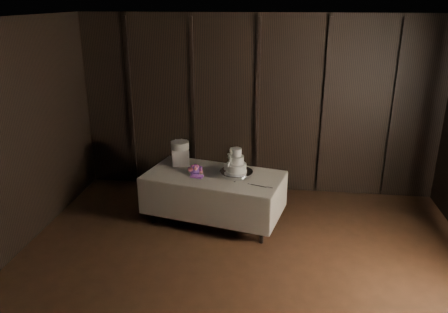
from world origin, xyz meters
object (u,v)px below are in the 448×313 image
(wedding_cake, at_px, (234,163))
(box_pedestal, at_px, (180,156))
(bouquet, at_px, (195,170))
(display_table, at_px, (214,196))
(small_cake, at_px, (180,145))
(cake_stand, at_px, (236,174))

(wedding_cake, distance_m, box_pedestal, 1.00)
(bouquet, bearing_deg, display_table, 2.72)
(bouquet, distance_m, small_cake, 0.55)
(cake_stand, distance_m, box_pedestal, 1.02)
(display_table, relative_size, cake_stand, 4.49)
(bouquet, height_order, small_cake, small_cake)
(display_table, bearing_deg, cake_stand, 4.75)
(bouquet, relative_size, small_cake, 1.38)
(bouquet, distance_m, box_pedestal, 0.50)
(cake_stand, distance_m, wedding_cake, 0.19)
(small_cake, bearing_deg, display_table, -32.69)
(small_cake, bearing_deg, bouquet, -52.01)
(display_table, height_order, small_cake, small_cake)
(wedding_cake, xyz_separation_m, bouquet, (-0.59, 0.05, -0.17))
(box_pedestal, bearing_deg, bouquet, -52.01)
(cake_stand, height_order, small_cake, small_cake)
(small_cake, bearing_deg, cake_stand, -24.70)
(wedding_cake, height_order, box_pedestal, wedding_cake)
(display_table, xyz_separation_m, wedding_cake, (0.31, -0.06, 0.57))
(bouquet, bearing_deg, cake_stand, -3.16)
(cake_stand, bearing_deg, small_cake, 155.30)
(display_table, distance_m, cake_stand, 0.51)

